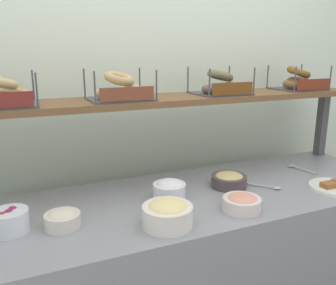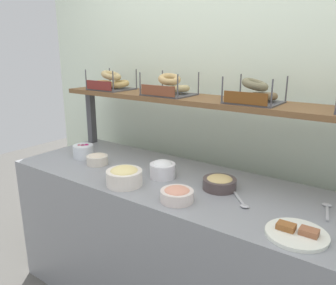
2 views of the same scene
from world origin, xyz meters
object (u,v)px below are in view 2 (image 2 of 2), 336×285
bagel_basket_poppy (254,94)px  bowl_hummus (220,183)px  bowl_lox_spread (177,194)px  bowl_potato_salad (97,159)px  bagel_basket_sesame (111,83)px  serving_spoon_by_edge (327,209)px  bagel_basket_plain (169,88)px  serving_plate_white (297,233)px  bowl_beet_salad (83,151)px  bowl_egg_salad (124,176)px  bowl_cream_cheese (163,169)px  serving_spoon_near_plate (242,202)px

bagel_basket_poppy → bowl_hummus: bearing=-106.7°
bowl_lox_spread → bagel_basket_poppy: 0.67m
bowl_potato_salad → bagel_basket_sesame: size_ratio=0.49×
bowl_potato_salad → serving_spoon_by_edge: size_ratio=0.77×
bowl_hummus → bowl_lox_spread: size_ratio=1.09×
bagel_basket_sesame → bagel_basket_plain: size_ratio=0.94×
bowl_hummus → serving_plate_white: (0.46, -0.23, -0.02)m
bowl_beet_salad → bagel_basket_poppy: size_ratio=0.50×
bowl_potato_salad → bagel_basket_poppy: bagel_basket_poppy is taller
bowl_egg_salad → bowl_beet_salad: 0.58m
bowl_cream_cheese → bowl_egg_salad: (-0.10, -0.21, 0.00)m
bowl_hummus → bagel_basket_plain: (-0.48, 0.22, 0.44)m
bowl_potato_salad → bowl_egg_salad: bearing=-21.6°
bowl_egg_salad → bagel_basket_poppy: bearing=43.0°
bowl_lox_spread → bowl_beet_salad: 0.91m
serving_plate_white → serving_spoon_near_plate: (-0.29, 0.14, -0.00)m
bowl_lox_spread → serving_plate_white: bowl_lox_spread is taller
bowl_beet_salad → bagel_basket_plain: 0.72m
bowl_lox_spread → serving_spoon_near_plate: (0.27, 0.15, -0.03)m
bowl_hummus → serving_plate_white: size_ratio=0.73×
bowl_potato_salad → bowl_cream_cheese: size_ratio=0.92×
serving_plate_white → bagel_basket_sesame: bagel_basket_sesame is taller
bowl_cream_cheese → serving_plate_white: size_ratio=0.61×
serving_plate_white → bagel_basket_sesame: size_ratio=0.88×
serving_spoon_by_edge → bagel_basket_sesame: bagel_basket_sesame is taller
bowl_hummus → bagel_basket_poppy: (0.07, 0.22, 0.44)m
bagel_basket_poppy → bagel_basket_sesame: bearing=-179.7°
bowl_cream_cheese → serving_spoon_by_edge: bearing=7.6°
bowl_potato_salad → bagel_basket_sesame: bagel_basket_sesame is taller
bowl_potato_salad → bagel_basket_plain: (0.33, 0.32, 0.44)m
bagel_basket_plain → bagel_basket_poppy: same height
bowl_cream_cheese → bowl_beet_salad: size_ratio=1.08×
serving_spoon_by_edge → bowl_hummus: bearing=-172.0°
bowl_potato_salad → serving_spoon_near_plate: 0.98m
bowl_cream_cheese → serving_spoon_near_plate: bowl_cream_cheese is taller
bagel_basket_plain → bowl_cream_cheese: bearing=-61.4°
bagel_basket_sesame → serving_plate_white: bearing=-17.4°
bowl_cream_cheese → serving_plate_white: 0.82m
bowl_beet_salad → bagel_basket_plain: bagel_basket_plain is taller
bowl_cream_cheese → bagel_basket_plain: 0.52m
bowl_beet_salad → bagel_basket_plain: bearing=28.3°
bowl_potato_salad → bowl_hummus: (0.81, 0.10, 0.00)m
bowl_hummus → serving_plate_white: 0.51m
bowl_potato_salad → bowl_beet_salad: bowl_beet_salad is taller
bowl_cream_cheese → bowl_egg_salad: same height
bowl_egg_salad → serving_spoon_near_plate: size_ratio=1.39×
serving_plate_white → bowl_egg_salad: bearing=-178.9°
bowl_hummus → serving_plate_white: bowl_hummus is taller
serving_spoon_by_edge → bagel_basket_sesame: size_ratio=0.63×
bowl_egg_salad → serving_spoon_near_plate: (0.61, 0.15, -0.04)m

